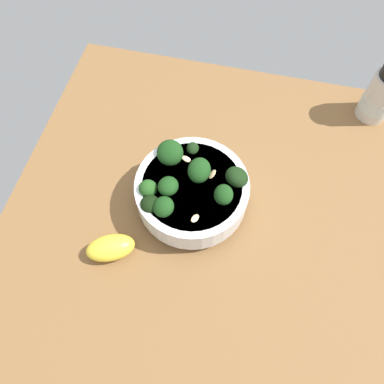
{
  "coord_description": "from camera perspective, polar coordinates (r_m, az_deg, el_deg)",
  "views": [
    {
      "loc": [
        3.99,
        -29.02,
        62.27
      ],
      "look_at": [
        -2.93,
        0.97,
        4.0
      ],
      "focal_mm": 35.64,
      "sensor_mm": 36.0,
      "label": 1
    }
  ],
  "objects": [
    {
      "name": "ground_plane",
      "position": [
        0.71,
        2.13,
        -3.55
      ],
      "size": [
        71.74,
        71.74,
        4.77
      ],
      "primitive_type": "cube",
      "color": "brown"
    },
    {
      "name": "bowl_of_broccoli",
      "position": [
        0.65,
        -0.12,
        0.29
      ],
      "size": [
        19.45,
        19.44,
        10.73
      ],
      "color": "white",
      "rests_on": "ground_plane"
    },
    {
      "name": "bottle_tall",
      "position": [
        0.85,
        26.46,
        12.85
      ],
      "size": [
        6.23,
        6.23,
        12.74
      ],
      "color": "beige",
      "rests_on": "ground_plane"
    },
    {
      "name": "lemon_wedge",
      "position": [
        0.65,
        -12.09,
        -8.17
      ],
      "size": [
        9.3,
        7.58,
        3.83
      ],
      "primitive_type": "ellipsoid",
      "rotation": [
        0.0,
        0.0,
        0.44
      ],
      "color": "yellow",
      "rests_on": "ground_plane"
    }
  ]
}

